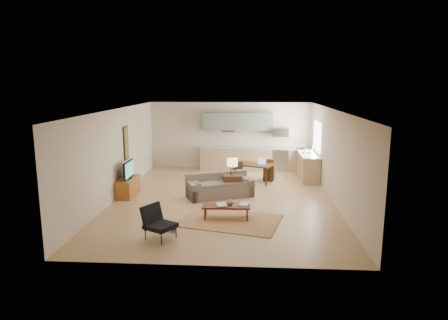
# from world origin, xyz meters

# --- Properties ---
(room) EXTENTS (9.00, 9.00, 9.00)m
(room) POSITION_xyz_m (0.00, 0.00, 1.35)
(room) COLOR #A67F52
(room) RESTS_ON ground
(kitchen_counter_back) EXTENTS (4.26, 0.64, 0.92)m
(kitchen_counter_back) POSITION_xyz_m (0.90, 4.18, 0.46)
(kitchen_counter_back) COLOR tan
(kitchen_counter_back) RESTS_ON ground
(kitchen_counter_right) EXTENTS (0.64, 2.26, 0.92)m
(kitchen_counter_right) POSITION_xyz_m (2.93, 3.00, 0.46)
(kitchen_counter_right) COLOR tan
(kitchen_counter_right) RESTS_ON ground
(kitchen_range) EXTENTS (0.62, 0.62, 0.90)m
(kitchen_range) POSITION_xyz_m (2.00, 4.18, 0.45)
(kitchen_range) COLOR #A5A8AD
(kitchen_range) RESTS_ON ground
(kitchen_microwave) EXTENTS (0.62, 0.40, 0.35)m
(kitchen_microwave) POSITION_xyz_m (2.00, 4.20, 1.55)
(kitchen_microwave) COLOR #A5A8AD
(kitchen_microwave) RESTS_ON room
(upper_cabinets) EXTENTS (2.80, 0.34, 0.70)m
(upper_cabinets) POSITION_xyz_m (0.30, 4.33, 1.95)
(upper_cabinets) COLOR slate
(upper_cabinets) RESTS_ON room
(window_right) EXTENTS (0.02, 1.40, 1.05)m
(window_right) POSITION_xyz_m (3.23, 3.00, 1.55)
(window_right) COLOR white
(window_right) RESTS_ON room
(wall_art_left) EXTENTS (0.06, 0.42, 1.10)m
(wall_art_left) POSITION_xyz_m (-3.21, 0.90, 1.55)
(wall_art_left) COLOR olive
(wall_art_left) RESTS_ON room
(triptych) EXTENTS (1.70, 0.04, 0.50)m
(triptych) POSITION_xyz_m (-0.10, 4.47, 1.75)
(triptych) COLOR beige
(triptych) RESTS_ON room
(rug) EXTENTS (2.82, 2.28, 0.02)m
(rug) POSITION_xyz_m (0.30, -1.92, 0.01)
(rug) COLOR brown
(rug) RESTS_ON floor
(sofa) EXTENTS (2.26, 1.65, 0.72)m
(sofa) POSITION_xyz_m (-0.12, 0.23, 0.36)
(sofa) COLOR #695D54
(sofa) RESTS_ON floor
(coffee_table) EXTENTS (1.25, 0.53, 0.37)m
(coffee_table) POSITION_xyz_m (0.19, -1.78, 0.19)
(coffee_table) COLOR #482014
(coffee_table) RESTS_ON floor
(book_a) EXTENTS (0.37, 0.42, 0.03)m
(book_a) POSITION_xyz_m (-0.05, -1.84, 0.38)
(book_a) COLOR maroon
(book_a) RESTS_ON coffee_table
(book_b) EXTENTS (0.41, 0.45, 0.02)m
(book_b) POSITION_xyz_m (0.53, -1.68, 0.38)
(book_b) COLOR navy
(book_b) RESTS_ON coffee_table
(vase) EXTENTS (0.19, 0.19, 0.18)m
(vase) POSITION_xyz_m (0.29, -1.73, 0.46)
(vase) COLOR black
(vase) RESTS_ON coffee_table
(armchair) EXTENTS (0.93, 0.93, 0.77)m
(armchair) POSITION_xyz_m (-1.20, -3.23, 0.39)
(armchair) COLOR black
(armchair) RESTS_ON floor
(tv_credenza) EXTENTS (0.46, 1.19, 0.55)m
(tv_credenza) POSITION_xyz_m (-3.00, 0.22, 0.27)
(tv_credenza) COLOR brown
(tv_credenza) RESTS_ON floor
(tv) EXTENTS (0.09, 0.92, 0.55)m
(tv) POSITION_xyz_m (-2.96, 0.22, 0.82)
(tv) COLOR black
(tv) RESTS_ON tv_credenza
(console_table) EXTENTS (0.62, 0.46, 0.67)m
(console_table) POSITION_xyz_m (0.25, 0.32, 0.34)
(console_table) COLOR #3A2414
(console_table) RESTS_ON floor
(table_lamp) EXTENTS (0.36, 0.36, 0.54)m
(table_lamp) POSITION_xyz_m (0.25, 0.32, 0.94)
(table_lamp) COLOR beige
(table_lamp) RESTS_ON console_table
(dining_table) EXTENTS (1.52, 1.20, 0.67)m
(dining_table) POSITION_xyz_m (0.92, 2.14, 0.34)
(dining_table) COLOR #3A2414
(dining_table) RESTS_ON floor
(dining_chair_near) EXTENTS (0.46, 0.47, 0.79)m
(dining_chair_near) POSITION_xyz_m (0.33, 1.75, 0.40)
(dining_chair_near) COLOR #3A2414
(dining_chair_near) RESTS_ON floor
(dining_chair_far) EXTENTS (0.46, 0.48, 0.80)m
(dining_chair_far) POSITION_xyz_m (1.50, 2.52, 0.40)
(dining_chair_far) COLOR #3A2414
(dining_chair_far) RESTS_ON floor
(laptop) EXTENTS (0.34, 0.29, 0.21)m
(laptop) POSITION_xyz_m (1.18, 2.05, 0.78)
(laptop) COLOR #A5A8AD
(laptop) RESTS_ON dining_table
(soap_bottle) EXTENTS (0.13, 0.13, 0.19)m
(soap_bottle) POSITION_xyz_m (2.83, 3.02, 1.02)
(soap_bottle) COLOR beige
(soap_bottle) RESTS_ON kitchen_counter_right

